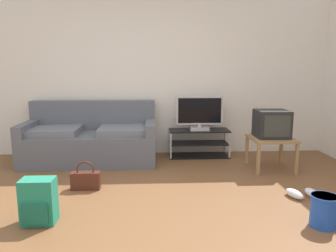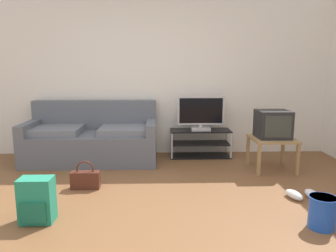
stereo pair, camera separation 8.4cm
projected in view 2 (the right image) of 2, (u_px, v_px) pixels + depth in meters
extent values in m
cube|color=brown|center=(141.00, 217.00, 3.12)|extent=(9.00, 9.80, 0.02)
cube|color=silver|center=(148.00, 73.00, 5.30)|extent=(9.00, 0.10, 2.70)
cube|color=#565B66|center=(92.00, 147.00, 4.92)|extent=(1.97, 0.91, 0.45)
cube|color=#565B66|center=(95.00, 115.00, 5.19)|extent=(1.97, 0.20, 0.46)
cube|color=#565B66|center=(31.00, 128.00, 4.84)|extent=(0.14, 0.91, 0.18)
cube|color=#565B66|center=(151.00, 127.00, 4.90)|extent=(0.14, 0.91, 0.18)
cube|color=slate|center=(54.00, 131.00, 4.80)|extent=(0.79, 0.63, 0.10)
cube|color=slate|center=(127.00, 130.00, 4.83)|extent=(0.79, 0.63, 0.10)
cube|color=black|center=(200.00, 130.00, 5.17)|extent=(0.97, 0.39, 0.02)
cube|color=black|center=(200.00, 143.00, 5.21)|extent=(0.93, 0.37, 0.02)
cube|color=black|center=(200.00, 156.00, 5.25)|extent=(0.97, 0.39, 0.02)
cylinder|color=#B7B7BC|center=(172.00, 146.00, 5.02)|extent=(0.03, 0.03, 0.44)
cylinder|color=#B7B7BC|center=(231.00, 146.00, 5.05)|extent=(0.03, 0.03, 0.44)
cylinder|color=#B7B7BC|center=(171.00, 141.00, 5.37)|extent=(0.03, 0.03, 0.44)
cylinder|color=#B7B7BC|center=(226.00, 141.00, 5.40)|extent=(0.03, 0.03, 0.44)
cube|color=#B2B2B7|center=(201.00, 129.00, 5.15)|extent=(0.30, 0.22, 0.05)
cube|color=#B2B2B7|center=(201.00, 126.00, 5.14)|extent=(0.05, 0.04, 0.04)
cube|color=#B2B2B7|center=(201.00, 110.00, 5.09)|extent=(0.75, 0.04, 0.46)
cube|color=black|center=(201.00, 111.00, 5.07)|extent=(0.69, 0.01, 0.40)
cube|color=#9E7A4C|center=(272.00, 139.00, 4.48)|extent=(0.58, 0.58, 0.03)
cube|color=#9E7A4C|center=(259.00, 160.00, 4.25)|extent=(0.04, 0.04, 0.43)
cube|color=#9E7A4C|center=(298.00, 160.00, 4.27)|extent=(0.04, 0.04, 0.43)
cube|color=#9E7A4C|center=(248.00, 150.00, 4.77)|extent=(0.04, 0.04, 0.43)
cube|color=#9E7A4C|center=(283.00, 150.00, 4.78)|extent=(0.04, 0.04, 0.43)
cube|color=#232326|center=(273.00, 124.00, 4.46)|extent=(0.44, 0.40, 0.38)
cube|color=#333833|center=(278.00, 127.00, 4.26)|extent=(0.36, 0.01, 0.30)
cube|color=#238466|center=(37.00, 200.00, 2.97)|extent=(0.30, 0.20, 0.42)
cube|color=#1A634C|center=(33.00, 213.00, 2.87)|extent=(0.23, 0.04, 0.19)
cylinder|color=#1A634C|center=(33.00, 193.00, 3.08)|extent=(0.04, 0.04, 0.34)
cylinder|color=#1A634C|center=(50.00, 193.00, 3.09)|extent=(0.04, 0.04, 0.34)
cube|color=#4C2319|center=(85.00, 180.00, 3.82)|extent=(0.34, 0.12, 0.21)
torus|color=#4C2319|center=(85.00, 169.00, 3.80)|extent=(0.21, 0.02, 0.21)
cylinder|color=blue|center=(322.00, 212.00, 2.86)|extent=(0.23, 0.23, 0.29)
cylinder|color=blue|center=(323.00, 198.00, 2.83)|extent=(0.24, 0.24, 0.02)
ellipsoid|color=white|center=(294.00, 195.00, 3.53)|extent=(0.18, 0.28, 0.09)
ellipsoid|color=white|center=(312.00, 195.00, 3.53)|extent=(0.13, 0.26, 0.09)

